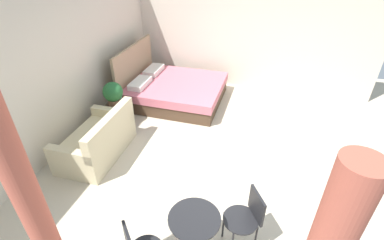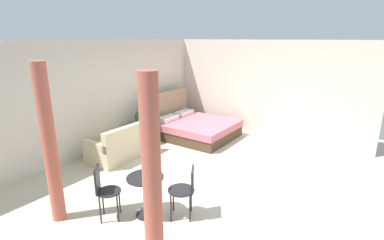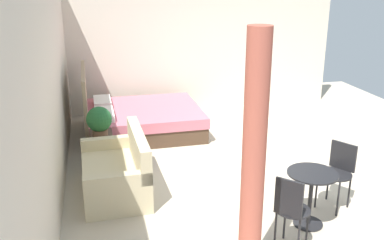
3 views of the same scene
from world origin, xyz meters
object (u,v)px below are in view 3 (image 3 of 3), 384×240
object	(u,v)px
couch	(118,173)
nightstand	(102,148)
balcony_table	(311,189)
cafe_chair_near_couch	(338,168)
bed	(139,119)
potted_plant	(99,121)
cafe_chair_near_window	(291,207)
vase	(98,124)

from	to	relation	value
couch	nightstand	distance (m)	1.07
balcony_table	cafe_chair_near_couch	bearing A→B (deg)	-58.01
couch	cafe_chair_near_couch	world-z (taller)	couch
couch	cafe_chair_near_couch	xyz separation A→B (m)	(-1.01, -2.71, 0.24)
bed	cafe_chair_near_couch	bearing A→B (deg)	-146.85
potted_plant	cafe_chair_near_couch	xyz separation A→B (m)	(-1.96, -2.90, -0.21)
potted_plant	cafe_chair_near_window	bearing A→B (deg)	-145.58
cafe_chair_near_couch	bed	bearing A→B (deg)	33.15
nightstand	bed	bearing A→B (deg)	-30.36
bed	cafe_chair_near_couch	distance (m)	3.96
nightstand	cafe_chair_near_couch	xyz separation A→B (m)	(-2.06, -2.89, 0.28)
bed	couch	bearing A→B (deg)	166.66
bed	cafe_chair_near_window	world-z (taller)	bed
couch	nightstand	xyz separation A→B (m)	(1.06, 0.18, -0.04)
potted_plant	vase	distance (m)	0.26
nightstand	balcony_table	world-z (taller)	balcony_table
vase	cafe_chair_near_window	size ratio (longest dim) A/B	0.27
potted_plant	cafe_chair_near_window	xyz separation A→B (m)	(-2.75, -1.88, -0.19)
balcony_table	bed	bearing A→B (deg)	23.82
cafe_chair_near_couch	couch	bearing A→B (deg)	69.61
couch	cafe_chair_near_couch	size ratio (longest dim) A/B	1.72
nightstand	potted_plant	world-z (taller)	potted_plant
nightstand	vase	size ratio (longest dim) A/B	2.24
bed	cafe_chair_near_couch	xyz separation A→B (m)	(-3.31, -2.16, 0.25)
couch	balcony_table	distance (m)	2.55
bed	vase	distance (m)	1.40
bed	nightstand	bearing A→B (deg)	149.64
vase	cafe_chair_near_window	distance (m)	3.53
bed	vase	bearing A→B (deg)	145.88
vase	cafe_chair_near_window	xyz separation A→B (m)	(-2.97, -1.90, -0.06)
bed	nightstand	distance (m)	1.44
couch	nightstand	bearing A→B (deg)	9.82
bed	cafe_chair_near_window	distance (m)	4.26
bed	cafe_chair_near_couch	size ratio (longest dim) A/B	2.55
nightstand	cafe_chair_near_window	xyz separation A→B (m)	(-2.85, -1.87, 0.30)
nightstand	balcony_table	size ratio (longest dim) A/B	0.77
cafe_chair_near_couch	nightstand	bearing A→B (deg)	54.46
vase	couch	bearing A→B (deg)	-169.61
vase	balcony_table	size ratio (longest dim) A/B	0.35
vase	nightstand	bearing A→B (deg)	-164.70
nightstand	potted_plant	distance (m)	0.50
couch	cafe_chair_near_couch	distance (m)	2.90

